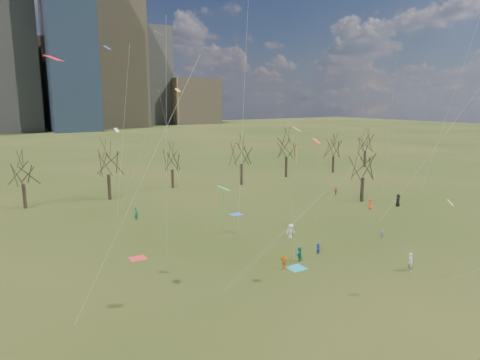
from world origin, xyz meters
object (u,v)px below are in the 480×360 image
blanket_teal (297,268)px  blanket_navy (236,214)px  blanket_crimson (138,258)px  person_1 (411,262)px  person_4 (284,262)px

blanket_teal → blanket_navy: same height
blanket_crimson → person_1: 26.31m
blanket_crimson → person_1: size_ratio=0.92×
blanket_teal → blanket_crimson: 15.80m
blanket_navy → person_1: size_ratio=0.92×
person_4 → blanket_teal: bearing=-142.4°
blanket_crimson → person_1: person_1 is taller
person_1 → blanket_crimson: bearing=80.3°
blanket_navy → person_4: person_4 is taller
blanket_teal → blanket_crimson: bearing=139.1°
person_4 → blanket_crimson: bearing=13.1°
blanket_navy → person_1: person_1 is taller
blanket_teal → blanket_navy: (4.99, 19.32, 0.00)m
person_1 → person_4: 11.72m
blanket_navy → person_4: (-6.16, -18.93, 0.75)m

